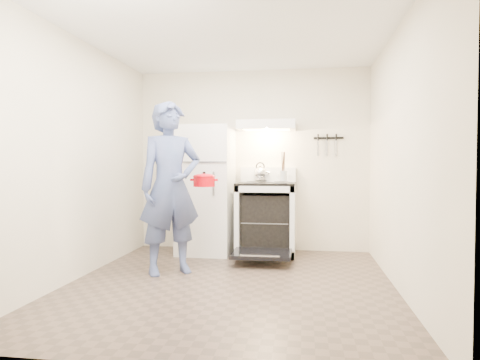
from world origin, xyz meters
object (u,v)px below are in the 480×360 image
object	(u,v)px
stove_body	(266,220)
dutch_oven	(204,182)
refrigerator	(206,190)
person	(170,188)
tea_kettle	(260,172)

from	to	relation	value
stove_body	dutch_oven	size ratio (longest dim) A/B	2.88
refrigerator	person	distance (m)	1.14
stove_body	refrigerator	bearing A→B (deg)	-178.23
refrigerator	stove_body	distance (m)	0.90
refrigerator	tea_kettle	bearing A→B (deg)	19.11
refrigerator	person	xyz separation A→B (m)	(-0.13, -1.13, 0.09)
tea_kettle	dutch_oven	distance (m)	1.19
stove_body	tea_kettle	world-z (taller)	tea_kettle
person	dutch_oven	world-z (taller)	person
refrigerator	stove_body	xyz separation A→B (m)	(0.81, 0.02, -0.39)
refrigerator	dutch_oven	distance (m)	0.84
refrigerator	tea_kettle	distance (m)	0.78
refrigerator	stove_body	size ratio (longest dim) A/B	1.85
refrigerator	dutch_oven	xyz separation A→B (m)	(0.17, -0.81, 0.14)
stove_body	person	size ratio (longest dim) A/B	0.49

